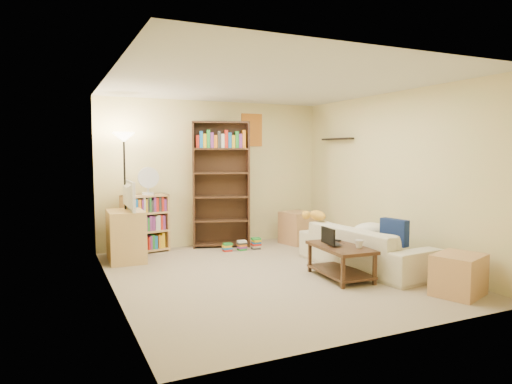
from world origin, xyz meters
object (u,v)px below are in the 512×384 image
coffee_table (341,257)px  sofa (365,247)px  end_cabinet (459,275)px  laptop (337,244)px  short_bookshelf (145,224)px  side_table (297,228)px  tall_bookshelf (221,181)px  tv_stand (126,236)px  mug (359,244)px  desk_fan (148,180)px  floor_lamp (124,159)px  tabby_cat (316,215)px  television (125,196)px

coffee_table → sofa: bearing=29.0°
end_cabinet → laptop: bearing=124.4°
short_bookshelf → side_table: bearing=-19.3°
tall_bookshelf → short_bookshelf: (-1.28, 0.06, -0.66)m
coffee_table → tv_stand: bearing=141.9°
sofa → mug: bearing=129.5°
sofa → desk_fan: 3.50m
laptop → end_cabinet: 1.47m
tv_stand → floor_lamp: floor_lamp is taller
coffee_table → short_bookshelf: short_bookshelf is taller
mug → end_cabinet: mug is taller
laptop → side_table: size_ratio=0.60×
desk_fan → mug: bearing=-53.1°
laptop → short_bookshelf: size_ratio=0.36×
tabby_cat → sofa: bearing=-64.9°
tabby_cat → end_cabinet: tabby_cat is taller
floor_lamp → tv_stand: bearing=-99.4°
sofa → television: television is taller
laptop → tabby_cat: bearing=-3.7°
tall_bookshelf → desk_fan: 1.23m
sofa → floor_lamp: floor_lamp is taller
tall_bookshelf → desk_fan: size_ratio=4.78×
sofa → laptop: sofa is taller
coffee_table → tall_bookshelf: bearing=109.2°
laptop → sofa: bearing=-57.6°
side_table → short_bookshelf: bearing=171.6°
sofa → floor_lamp: 3.76m
sofa → short_bookshelf: (-2.61, 2.28, 0.17)m
laptop → floor_lamp: (-2.33, 2.21, 1.09)m
end_cabinet → mug: bearing=126.7°
tv_stand → end_cabinet: (3.18, -3.24, -0.15)m
side_table → tv_stand: bearing=-178.3°
television → tabby_cat: bearing=-110.6°
television → side_table: bearing=-86.9°
sofa → coffee_table: 0.68m
tall_bookshelf → tv_stand: bearing=-149.1°
laptop → floor_lamp: bearing=58.7°
side_table → end_cabinet: (0.20, -3.33, -0.05)m
mug → coffee_table: bearing=119.6°
sofa → tabby_cat: bearing=18.6°
tabby_cat → end_cabinet: 2.29m
coffee_table → mug: bearing=-57.0°
laptop → tall_bookshelf: bearing=28.1°
tabby_cat → desk_fan: size_ratio=1.05×
tv_stand → floor_lamp: 1.16m
mug → floor_lamp: (-2.46, 2.49, 1.05)m
laptop → end_cabinet: bearing=-133.5°
laptop → tall_bookshelf: 2.64m
tv_stand → desk_fan: bearing=46.1°
desk_fan → side_table: bearing=-7.5°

